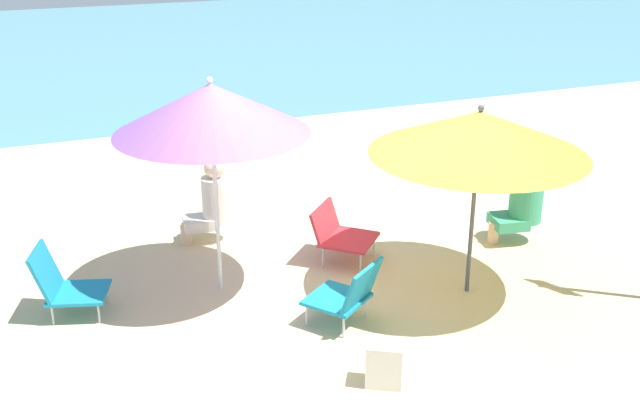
{
  "coord_description": "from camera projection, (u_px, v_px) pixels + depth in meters",
  "views": [
    {
      "loc": [
        -2.4,
        -6.0,
        3.5
      ],
      "look_at": [
        0.19,
        0.54,
        0.7
      ],
      "focal_mm": 42.84,
      "sensor_mm": 36.0,
      "label": 1
    }
  ],
  "objects": [
    {
      "name": "beach_chair_b",
      "position": [
        340.0,
        233.0,
        7.79
      ],
      "size": [
        0.8,
        0.8,
        0.58
      ],
      "rotation": [
        0.0,
        0.0,
        -0.75
      ],
      "color": "red",
      "rests_on": "ground_plane"
    },
    {
      "name": "sea_water",
      "position": [
        119.0,
        46.0,
        19.3
      ],
      "size": [
        40.0,
        16.0,
        0.01
      ],
      "primitive_type": "cube",
      "color": "#5693A3",
      "rests_on": "ground_plane"
    },
    {
      "name": "umbrella_purple",
      "position": [
        211.0,
        109.0,
        6.67
      ],
      "size": [
        1.75,
        1.75,
        2.06
      ],
      "color": "silver",
      "rests_on": "ground_plane"
    },
    {
      "name": "beach_bag",
      "position": [
        384.0,
        364.0,
        5.83
      ],
      "size": [
        0.34,
        0.31,
        0.36
      ],
      "primitive_type": "cube",
      "rotation": [
        0.0,
        0.0,
        2.61
      ],
      "color": "silver",
      "rests_on": "ground_plane"
    },
    {
      "name": "person_b",
      "position": [
        522.0,
        201.0,
        8.18
      ],
      "size": [
        0.57,
        0.42,
        0.95
      ],
      "rotation": [
        0.0,
        0.0,
        2.96
      ],
      "color": "#389970",
      "rests_on": "ground_plane"
    },
    {
      "name": "person_a",
      "position": [
        211.0,
        201.0,
        8.19
      ],
      "size": [
        0.55,
        0.34,
        0.94
      ],
      "rotation": [
        0.0,
        0.0,
        3.03
      ],
      "color": "silver",
      "rests_on": "ground_plane"
    },
    {
      "name": "beach_chair_a",
      "position": [
        64.0,
        283.0,
        6.77
      ],
      "size": [
        0.71,
        0.62,
        0.65
      ],
      "rotation": [
        0.0,
        0.0,
        -0.3
      ],
      "color": "teal",
      "rests_on": "ground_plane"
    },
    {
      "name": "umbrella_yellow",
      "position": [
        479.0,
        133.0,
        6.71
      ],
      "size": [
        1.96,
        1.96,
        1.82
      ],
      "color": "#4C4C51",
      "rests_on": "ground_plane"
    },
    {
      "name": "ground_plane",
      "position": [
        322.0,
        290.0,
        7.3
      ],
      "size": [
        40.0,
        40.0,
        0.0
      ],
      "primitive_type": "plane",
      "color": "#D3BC8C"
    },
    {
      "name": "beach_chair_c",
      "position": [
        348.0,
        293.0,
        6.59
      ],
      "size": [
        0.73,
        0.74,
        0.62
      ],
      "rotation": [
        0.0,
        0.0,
        2.21
      ],
      "color": "teal",
      "rests_on": "ground_plane"
    }
  ]
}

